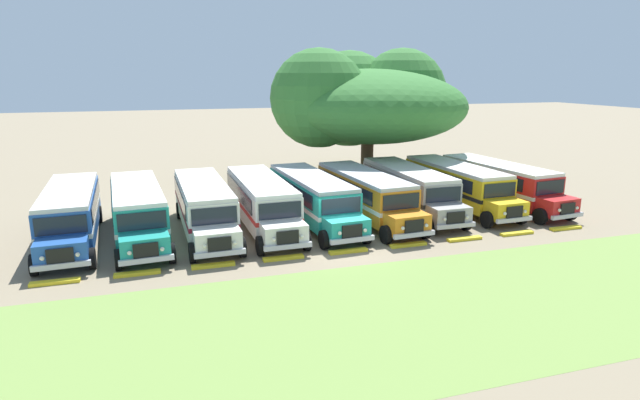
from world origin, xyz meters
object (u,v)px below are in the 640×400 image
at_px(parked_bus_slot_1, 138,209).
at_px(parked_bus_slot_4, 313,197).
at_px(parked_bus_slot_8, 500,182).
at_px(parked_bus_slot_3, 262,200).
at_px(parked_bus_slot_6, 409,187).
at_px(parked_bus_slot_2, 204,205).
at_px(parked_bus_slot_5, 366,193).
at_px(broad_shade_tree, 363,102).
at_px(parked_bus_slot_7, 457,184).
at_px(parked_bus_slot_0, 70,212).

distance_m(parked_bus_slot_1, parked_bus_slot_4, 9.95).
distance_m(parked_bus_slot_4, parked_bus_slot_8, 13.45).
distance_m(parked_bus_slot_3, parked_bus_slot_6, 9.83).
relative_size(parked_bus_slot_2, parked_bus_slot_8, 0.99).
bearing_deg(parked_bus_slot_5, parked_bus_slot_3, -95.16).
distance_m(parked_bus_slot_3, parked_bus_slot_5, 6.46).
bearing_deg(broad_shade_tree, parked_bus_slot_7, -74.22).
bearing_deg(parked_bus_slot_0, broad_shade_tree, 113.38).
bearing_deg(parked_bus_slot_7, parked_bus_slot_0, -91.49).
height_order(parked_bus_slot_0, parked_bus_slot_8, same).
xyz_separation_m(parked_bus_slot_6, parked_bus_slot_7, (3.61, 0.05, 0.00)).
height_order(parked_bus_slot_5, broad_shade_tree, broad_shade_tree).
bearing_deg(parked_bus_slot_0, parked_bus_slot_4, 85.02).
relative_size(parked_bus_slot_0, parked_bus_slot_4, 1.00).
bearing_deg(parked_bus_slot_6, broad_shade_tree, 176.03).
height_order(parked_bus_slot_4, parked_bus_slot_5, same).
height_order(parked_bus_slot_1, parked_bus_slot_3, same).
relative_size(parked_bus_slot_0, parked_bus_slot_8, 0.99).
bearing_deg(parked_bus_slot_1, parked_bus_slot_3, 84.90).
distance_m(parked_bus_slot_4, parked_bus_slot_6, 6.75).
xyz_separation_m(parked_bus_slot_1, parked_bus_slot_6, (16.67, 0.63, 0.00)).
height_order(parked_bus_slot_3, parked_bus_slot_8, same).
xyz_separation_m(parked_bus_slot_1, parked_bus_slot_4, (9.95, -0.03, 0.00)).
distance_m(parked_bus_slot_5, parked_bus_slot_8, 10.10).
relative_size(parked_bus_slot_3, parked_bus_slot_5, 0.99).
bearing_deg(parked_bus_slot_5, parked_bus_slot_0, -95.89).
height_order(parked_bus_slot_1, parked_bus_slot_8, same).
distance_m(parked_bus_slot_1, parked_bus_slot_6, 16.68).
height_order(parked_bus_slot_2, broad_shade_tree, broad_shade_tree).
xyz_separation_m(parked_bus_slot_4, broad_shade_tree, (7.47, 10.85, 4.95)).
height_order(parked_bus_slot_2, parked_bus_slot_5, same).
distance_m(parked_bus_slot_5, parked_bus_slot_6, 3.45).
xyz_separation_m(parked_bus_slot_5, parked_bus_slot_8, (10.08, 0.57, 0.00)).
bearing_deg(broad_shade_tree, parked_bus_slot_5, -110.45).
bearing_deg(parked_bus_slot_4, parked_bus_slot_2, -93.34).
xyz_separation_m(parked_bus_slot_3, parked_bus_slot_7, (13.42, 0.72, 0.00)).
relative_size(parked_bus_slot_7, parked_bus_slot_8, 0.99).
xyz_separation_m(parked_bus_slot_0, parked_bus_slot_6, (20.08, 0.25, 0.00)).
height_order(parked_bus_slot_5, parked_bus_slot_6, same).
distance_m(parked_bus_slot_1, parked_bus_slot_8, 23.40).
xyz_separation_m(parked_bus_slot_2, parked_bus_slot_3, (3.31, 0.04, 0.00)).
relative_size(parked_bus_slot_0, broad_shade_tree, 0.65).
bearing_deg(parked_bus_slot_1, parked_bus_slot_4, 85.12).
bearing_deg(parked_bus_slot_7, parked_bus_slot_4, -88.32).
relative_size(parked_bus_slot_5, broad_shade_tree, 0.65).
distance_m(parked_bus_slot_2, broad_shade_tree, 18.32).
relative_size(parked_bus_slot_6, parked_bus_slot_8, 0.99).
relative_size(parked_bus_slot_7, broad_shade_tree, 0.65).
height_order(parked_bus_slot_0, parked_bus_slot_5, same).
distance_m(parked_bus_slot_6, parked_bus_slot_7, 3.61).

